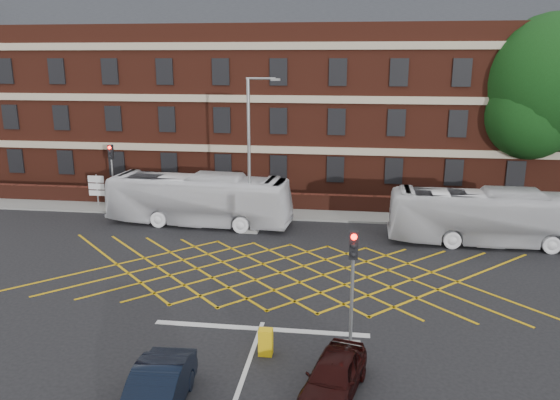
# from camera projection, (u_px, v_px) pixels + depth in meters

# --- Properties ---
(ground) EXTENTS (120.00, 120.00, 0.00)m
(ground) POSITION_uv_depth(u_px,v_px,m) (274.00, 290.00, 23.48)
(ground) COLOR black
(ground) RESTS_ON ground
(victorian_building) EXTENTS (51.00, 12.17, 20.40)m
(victorian_building) POSITION_uv_depth(u_px,v_px,m) (317.00, 83.00, 42.58)
(victorian_building) COLOR #512014
(victorian_building) RESTS_ON ground
(boundary_wall) EXTENTS (56.00, 0.50, 1.10)m
(boundary_wall) POSITION_uv_depth(u_px,v_px,m) (303.00, 202.00, 35.81)
(boundary_wall) COLOR #471C13
(boundary_wall) RESTS_ON ground
(far_pavement) EXTENTS (60.00, 3.00, 0.12)m
(far_pavement) POSITION_uv_depth(u_px,v_px,m) (301.00, 213.00, 34.98)
(far_pavement) COLOR slate
(far_pavement) RESTS_ON ground
(box_junction_hatching) EXTENTS (8.22, 8.22, 0.02)m
(box_junction_hatching) POSITION_uv_depth(u_px,v_px,m) (280.00, 273.00, 25.40)
(box_junction_hatching) COLOR #CC990C
(box_junction_hatching) RESTS_ON ground
(stop_line) EXTENTS (8.00, 0.30, 0.02)m
(stop_line) POSITION_uv_depth(u_px,v_px,m) (260.00, 329.00, 20.12)
(stop_line) COLOR silver
(stop_line) RESTS_ON ground
(bus_left) EXTENTS (11.22, 3.47, 3.08)m
(bus_left) POSITION_uv_depth(u_px,v_px,m) (199.00, 199.00, 32.50)
(bus_left) COLOR white
(bus_left) RESTS_ON ground
(bus_right) EXTENTS (10.77, 2.75, 2.99)m
(bus_right) POSITION_uv_depth(u_px,v_px,m) (491.00, 217.00, 29.01)
(bus_right) COLOR silver
(bus_right) RESTS_ON ground
(car_navy) EXTENTS (1.61, 4.11, 1.33)m
(car_navy) POSITION_uv_depth(u_px,v_px,m) (156.00, 393.00, 15.14)
(car_navy) COLOR black
(car_navy) RESTS_ON ground
(car_maroon) EXTENTS (2.25, 3.86, 1.23)m
(car_maroon) POSITION_uv_depth(u_px,v_px,m) (334.00, 376.00, 16.06)
(car_maroon) COLOR black
(car_maroon) RESTS_ON ground
(deciduous_tree) EXTENTS (9.00, 9.00, 12.64)m
(deciduous_tree) POSITION_uv_depth(u_px,v_px,m) (552.00, 93.00, 35.66)
(deciduous_tree) COLOR black
(deciduous_tree) RESTS_ON ground
(traffic_light_near) EXTENTS (0.70, 0.70, 4.27)m
(traffic_light_near) POSITION_uv_depth(u_px,v_px,m) (352.00, 303.00, 18.23)
(traffic_light_near) COLOR slate
(traffic_light_near) RESTS_ON ground
(traffic_light_far) EXTENTS (0.70, 0.70, 4.27)m
(traffic_light_far) POSITION_uv_depth(u_px,v_px,m) (113.00, 183.00, 35.85)
(traffic_light_far) COLOR slate
(traffic_light_far) RESTS_ON ground
(street_lamp) EXTENTS (2.25, 1.00, 8.70)m
(street_lamp) POSITION_uv_depth(u_px,v_px,m) (251.00, 181.00, 30.78)
(street_lamp) COLOR slate
(street_lamp) RESTS_ON ground
(direction_signs) EXTENTS (1.10, 0.16, 2.20)m
(direction_signs) POSITION_uv_depth(u_px,v_px,m) (97.00, 187.00, 36.43)
(direction_signs) COLOR gray
(direction_signs) RESTS_ON ground
(utility_cabinet) EXTENTS (0.46, 0.36, 0.93)m
(utility_cabinet) POSITION_uv_depth(u_px,v_px,m) (266.00, 342.00, 18.27)
(utility_cabinet) COLOR yellow
(utility_cabinet) RESTS_ON ground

